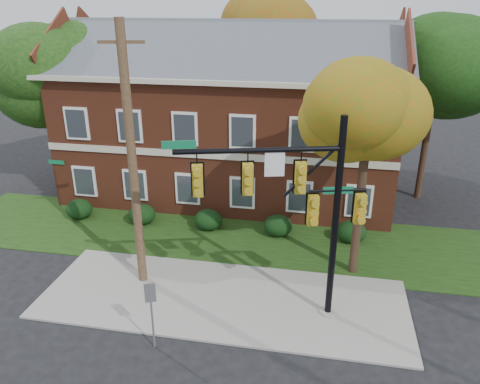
% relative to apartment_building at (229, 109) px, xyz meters
% --- Properties ---
extents(ground, '(120.00, 120.00, 0.00)m').
position_rel_apartment_building_xyz_m(ground, '(2.00, -11.95, -4.99)').
color(ground, black).
rests_on(ground, ground).
extents(sidewalk, '(14.00, 5.00, 0.08)m').
position_rel_apartment_building_xyz_m(sidewalk, '(2.00, -10.95, -4.95)').
color(sidewalk, gray).
rests_on(sidewalk, ground).
extents(grass_strip, '(30.00, 6.00, 0.04)m').
position_rel_apartment_building_xyz_m(grass_strip, '(2.00, -5.95, -4.97)').
color(grass_strip, '#193811').
rests_on(grass_strip, ground).
extents(apartment_building, '(18.80, 8.80, 9.74)m').
position_rel_apartment_building_xyz_m(apartment_building, '(0.00, 0.00, 0.00)').
color(apartment_building, brown).
rests_on(apartment_building, ground).
extents(hedge_far_left, '(1.40, 1.26, 1.05)m').
position_rel_apartment_building_xyz_m(hedge_far_left, '(-7.00, -5.25, -4.46)').
color(hedge_far_left, black).
rests_on(hedge_far_left, ground).
extents(hedge_left, '(1.40, 1.26, 1.05)m').
position_rel_apartment_building_xyz_m(hedge_left, '(-3.50, -5.25, -4.46)').
color(hedge_left, black).
rests_on(hedge_left, ground).
extents(hedge_center, '(1.40, 1.26, 1.05)m').
position_rel_apartment_building_xyz_m(hedge_center, '(0.00, -5.25, -4.46)').
color(hedge_center, black).
rests_on(hedge_center, ground).
extents(hedge_right, '(1.40, 1.26, 1.05)m').
position_rel_apartment_building_xyz_m(hedge_right, '(3.50, -5.25, -4.46)').
color(hedge_right, black).
rests_on(hedge_right, ground).
extents(hedge_far_right, '(1.40, 1.26, 1.05)m').
position_rel_apartment_building_xyz_m(hedge_far_right, '(7.00, -5.25, -4.46)').
color(hedge_far_right, black).
rests_on(hedge_far_right, ground).
extents(tree_near_right, '(4.50, 4.25, 8.58)m').
position_rel_apartment_building_xyz_m(tree_near_right, '(7.22, -8.09, 1.68)').
color(tree_near_right, black).
rests_on(tree_near_right, ground).
extents(tree_left_rear, '(5.40, 5.10, 8.88)m').
position_rel_apartment_building_xyz_m(tree_left_rear, '(-9.73, -1.12, 1.69)').
color(tree_left_rear, black).
rests_on(tree_left_rear, ground).
extents(tree_right_rear, '(6.30, 5.95, 10.62)m').
position_rel_apartment_building_xyz_m(tree_right_rear, '(11.31, 0.86, 3.13)').
color(tree_right_rear, black).
rests_on(tree_right_rear, ground).
extents(tree_far_rear, '(6.84, 6.46, 11.52)m').
position_rel_apartment_building_xyz_m(tree_far_rear, '(1.34, 7.84, 3.86)').
color(tree_far_rear, black).
rests_on(tree_far_rear, ground).
extents(traffic_signal, '(6.48, 1.92, 7.44)m').
position_rel_apartment_building_xyz_m(traffic_signal, '(4.71, -11.49, -0.37)').
color(traffic_signal, gray).
rests_on(traffic_signal, ground).
extents(utility_pole, '(1.58, 0.41, 10.21)m').
position_rel_apartment_building_xyz_m(utility_pole, '(-1.50, -10.27, 0.19)').
color(utility_pole, '#473121').
rests_on(utility_pole, ground).
extents(sign_post, '(0.35, 0.18, 2.49)m').
position_rel_apartment_building_xyz_m(sign_post, '(0.36, -13.95, -3.29)').
color(sign_post, slate).
rests_on(sign_post, ground).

